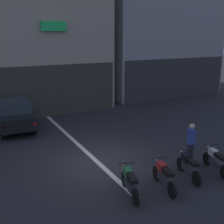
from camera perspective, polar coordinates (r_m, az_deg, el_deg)
ground_plane at (r=11.47m, az=-2.97°, el=-10.19°), size 120.00×120.00×0.00m
lane_centre_line at (r=16.74m, az=-11.68°, el=-2.14°), size 0.20×18.00×0.01m
building_mid_block at (r=22.12m, az=-16.91°, el=21.10°), size 9.14×9.31×14.83m
car_black_crossing_near at (r=15.92m, az=-19.24°, el=-0.30°), size 1.93×4.17×1.64m
motorcycle_green_row_leftmost at (r=9.13m, az=3.62°, el=-14.07°), size 0.57×1.64×0.98m
motorcycle_red_row_left_mid at (r=9.63m, az=10.53°, el=-12.65°), size 0.56×1.65×0.98m
motorcycle_black_row_centre at (r=10.48m, az=15.30°, el=-10.55°), size 0.59×1.64×0.98m
motorcycle_white_row_right_mid at (r=11.22m, az=20.39°, el=-9.23°), size 0.61×1.63×0.98m
person_by_motorcycles at (r=11.43m, az=15.78°, el=-6.19°), size 0.35×0.42×1.67m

